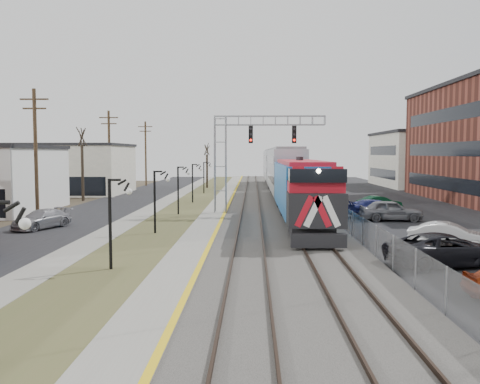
{
  "coord_description": "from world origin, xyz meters",
  "views": [
    {
      "loc": [
        2.18,
        -13.63,
        5.09
      ],
      "look_at": [
        1.35,
        18.95,
        2.6
      ],
      "focal_mm": 38.0,
      "sensor_mm": 36.0,
      "label": 1
    }
  ],
  "objects": [
    {
      "name": "car_lot_c",
      "position": [
        10.82,
        9.08,
        0.74
      ],
      "size": [
        5.79,
        3.74,
        1.48
      ],
      "primitive_type": "imported",
      "rotation": [
        0.0,
        0.0,
        1.83
      ],
      "color": "black",
      "rests_on": "ground"
    },
    {
      "name": "car_lot_e",
      "position": [
        12.53,
        24.42,
        0.79
      ],
      "size": [
        4.68,
        2.0,
        1.57
      ],
      "primitive_type": "imported",
      "rotation": [
        0.0,
        0.0,
        1.54
      ],
      "color": "gray",
      "rests_on": "ground"
    },
    {
      "name": "platform",
      "position": [
        -1.0,
        35.0,
        0.12
      ],
      "size": [
        2.0,
        120.0,
        0.24
      ],
      "primitive_type": "cube",
      "color": "gray",
      "rests_on": "ground"
    },
    {
      "name": "parking_lot",
      "position": [
        16.0,
        35.0,
        0.02
      ],
      "size": [
        16.0,
        120.0,
        0.04
      ],
      "primitive_type": "cube",
      "color": "black",
      "rests_on": "ground"
    },
    {
      "name": "grass_median",
      "position": [
        -4.0,
        35.0,
        0.03
      ],
      "size": [
        4.0,
        120.0,
        0.06
      ],
      "primitive_type": "cube",
      "color": "#4A4D29",
      "rests_on": "ground"
    },
    {
      "name": "car_lot_d",
      "position": [
        11.95,
        26.64,
        0.7
      ],
      "size": [
        5.17,
        3.22,
        1.4
      ],
      "primitive_type": "imported",
      "rotation": [
        0.0,
        0.0,
        1.85
      ],
      "color": "navy",
      "rests_on": "ground"
    },
    {
      "name": "ballast_bed",
      "position": [
        4.0,
        35.0,
        0.1
      ],
      "size": [
        8.0,
        120.0,
        0.2
      ],
      "primitive_type": "cube",
      "color": "#595651",
      "rests_on": "ground"
    },
    {
      "name": "car_lot_f",
      "position": [
        13.39,
        31.34,
        0.64
      ],
      "size": [
        4.1,
        2.33,
        1.28
      ],
      "primitive_type": "imported",
      "rotation": [
        0.0,
        0.0,
        1.84
      ],
      "color": "#0C3F23",
      "rests_on": "ground"
    },
    {
      "name": "track_far",
      "position": [
        5.5,
        35.0,
        0.28
      ],
      "size": [
        1.58,
        120.0,
        0.15
      ],
      "color": "#2D2119",
      "rests_on": "ballast_bed"
    },
    {
      "name": "car_street_b",
      "position": [
        -12.02,
        19.85,
        0.64
      ],
      "size": [
        3.36,
        4.75,
        1.28
      ],
      "primitive_type": "imported",
      "rotation": [
        0.0,
        0.0,
        -0.4
      ],
      "color": "gray",
      "rests_on": "ground"
    },
    {
      "name": "car_lot_b",
      "position": [
        12.56,
        13.16,
        0.7
      ],
      "size": [
        4.47,
        2.91,
        1.39
      ],
      "primitive_type": "imported",
      "rotation": [
        0.0,
        0.0,
        1.2
      ],
      "color": "silver",
      "rests_on": "ground"
    },
    {
      "name": "utility_poles",
      "position": [
        -14.5,
        25.0,
        5.0
      ],
      "size": [
        0.28,
        80.28,
        10.0
      ],
      "color": "#4C3823",
      "rests_on": "ground"
    },
    {
      "name": "train",
      "position": [
        5.5,
        44.7,
        2.88
      ],
      "size": [
        3.0,
        63.05,
        5.33
      ],
      "color": "#155CAB",
      "rests_on": "ground"
    },
    {
      "name": "platform_edge",
      "position": [
        -0.12,
        35.0,
        0.24
      ],
      "size": [
        0.24,
        120.0,
        0.01
      ],
      "primitive_type": "cube",
      "color": "gold",
      "rests_on": "platform"
    },
    {
      "name": "street_west",
      "position": [
        -11.5,
        35.0,
        0.02
      ],
      "size": [
        7.0,
        120.0,
        0.04
      ],
      "primitive_type": "cube",
      "color": "black",
      "rests_on": "ground"
    },
    {
      "name": "fence",
      "position": [
        8.2,
        35.0,
        0.8
      ],
      "size": [
        0.04,
        120.0,
        1.6
      ],
      "primitive_type": "cube",
      "color": "gray",
      "rests_on": "ground"
    },
    {
      "name": "lampposts",
      "position": [
        -4.0,
        18.29,
        2.0
      ],
      "size": [
        0.14,
        62.14,
        4.0
      ],
      "color": "black",
      "rests_on": "ground"
    },
    {
      "name": "ground",
      "position": [
        0.0,
        0.0,
        0.0
      ],
      "size": [
        160.0,
        160.0,
        0.0
      ],
      "primitive_type": "plane",
      "color": "#473D2D",
      "rests_on": "ground"
    },
    {
      "name": "bare_trees",
      "position": [
        -12.66,
        38.91,
        2.7
      ],
      "size": [
        12.3,
        42.3,
        5.95
      ],
      "color": "#382D23",
      "rests_on": "ground"
    },
    {
      "name": "sidewalk",
      "position": [
        -7.0,
        35.0,
        0.04
      ],
      "size": [
        2.0,
        120.0,
        0.08
      ],
      "primitive_type": "cube",
      "color": "gray",
      "rests_on": "ground"
    },
    {
      "name": "track_near",
      "position": [
        2.0,
        35.0,
        0.28
      ],
      "size": [
        1.58,
        120.0,
        0.15
      ],
      "color": "#2D2119",
      "rests_on": "ballast_bed"
    },
    {
      "name": "signal_gantry",
      "position": [
        1.22,
        27.99,
        5.59
      ],
      "size": [
        9.0,
        1.07,
        8.15
      ],
      "color": "gray",
      "rests_on": "ground"
    }
  ]
}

